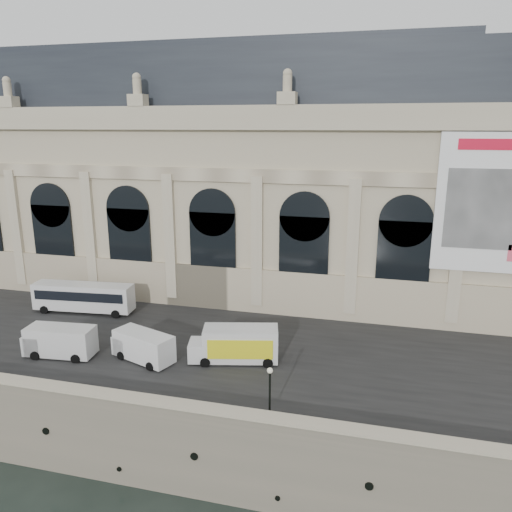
% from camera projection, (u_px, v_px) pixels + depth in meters
% --- Properties ---
extents(ground, '(260.00, 260.00, 0.00)m').
position_uv_depth(ground, '(170.00, 494.00, 36.36)').
color(ground, black).
rests_on(ground, ground).
extents(quay, '(160.00, 70.00, 6.00)m').
position_uv_depth(quay, '(274.00, 299.00, 68.38)').
color(quay, gray).
rests_on(quay, ground).
extents(street, '(160.00, 24.00, 0.06)m').
position_uv_depth(street, '(227.00, 340.00, 47.94)').
color(street, '#2D2D2D').
rests_on(street, quay).
extents(parapet, '(160.00, 1.40, 1.21)m').
position_uv_depth(parapet, '(170.00, 409.00, 35.24)').
color(parapet, gray).
rests_on(parapet, quay).
extents(museum, '(69.00, 18.70, 29.10)m').
position_uv_depth(museum, '(221.00, 178.00, 61.67)').
color(museum, '#C3B496').
rests_on(museum, quay).
extents(bus_left, '(11.25, 3.45, 3.26)m').
position_uv_depth(bus_left, '(83.00, 297.00, 54.73)').
color(bus_left, silver).
rests_on(bus_left, quay).
extents(van_b, '(6.39, 3.02, 2.76)m').
position_uv_depth(van_b, '(57.00, 341.00, 44.48)').
color(van_b, silver).
rests_on(van_b, quay).
extents(van_c, '(6.23, 4.03, 2.60)m').
position_uv_depth(van_c, '(141.00, 346.00, 43.75)').
color(van_c, white).
rests_on(van_c, quay).
extents(box_truck, '(8.08, 4.19, 3.11)m').
position_uv_depth(box_truck, '(236.00, 345.00, 43.42)').
color(box_truck, silver).
rests_on(box_truck, quay).
extents(lamp_right, '(0.40, 0.40, 3.93)m').
position_uv_depth(lamp_right, '(270.00, 394.00, 34.74)').
color(lamp_right, black).
rests_on(lamp_right, quay).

